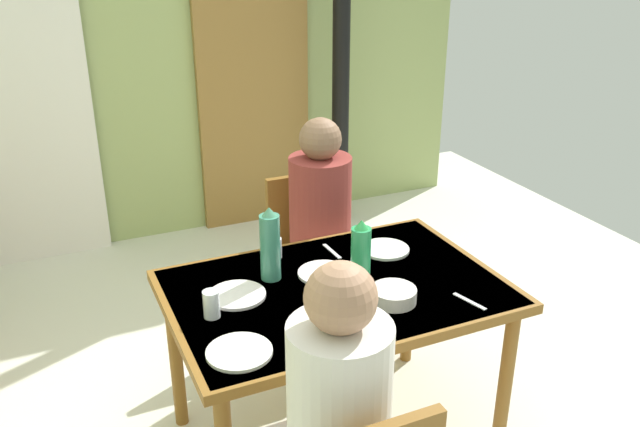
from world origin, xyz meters
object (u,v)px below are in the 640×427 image
chair_far_diner (310,249)px  person_near_diner (337,398)px  water_bottle_green_far (270,245)px  person_far_diner (321,208)px  water_bottle_green_near (361,256)px  dining_table (336,304)px  serving_bowl_center (394,295)px

chair_far_diner → person_near_diner: (-0.54, -1.44, 0.28)m
water_bottle_green_far → person_far_diner: bearing=47.7°
person_near_diner → water_bottle_green_near: person_near_diner is taller
person_near_diner → water_bottle_green_near: 0.73m
dining_table → person_near_diner: (-0.31, -0.65, 0.12)m
person_far_diner → water_bottle_green_near: bearing=77.8°
water_bottle_green_near → serving_bowl_center: 0.19m
person_near_diner → serving_bowl_center: 0.65m
dining_table → person_near_diner: person_near_diner is taller
person_near_diner → water_bottle_green_near: size_ratio=2.73×
dining_table → water_bottle_green_far: bearing=140.4°
dining_table → serving_bowl_center: serving_bowl_center is taller
person_near_diner → dining_table: bearing=64.7°
person_near_diner → person_far_diner: same height
water_bottle_green_near → water_bottle_green_far: water_bottle_green_far is taller
person_far_diner → serving_bowl_center: (-0.09, -0.84, -0.02)m
dining_table → serving_bowl_center: bearing=-52.3°
dining_table → person_near_diner: size_ratio=1.67×
dining_table → chair_far_diner: (0.23, 0.79, -0.16)m
person_far_diner → serving_bowl_center: size_ratio=4.53×
water_bottle_green_far → serving_bowl_center: size_ratio=1.79×
chair_far_diner → water_bottle_green_near: size_ratio=3.09×
water_bottle_green_far → serving_bowl_center: bearing=-45.6°
dining_table → person_far_diner: bearing=70.2°
person_near_diner → person_far_diner: (0.54, 1.30, 0.00)m
person_near_diner → serving_bowl_center: (0.45, 0.46, -0.02)m
person_near_diner → serving_bowl_center: person_near_diner is taller
dining_table → person_near_diner: bearing=-115.3°
dining_table → chair_far_diner: size_ratio=1.48×
dining_table → person_far_diner: size_ratio=1.67×
person_far_diner → serving_bowl_center: 0.84m
dining_table → water_bottle_green_far: (-0.20, 0.17, 0.22)m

